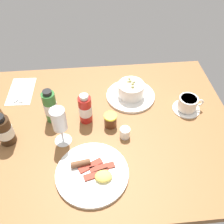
% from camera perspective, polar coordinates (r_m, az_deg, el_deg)
% --- Properties ---
extents(ground_plane, '(1.10, 0.84, 0.03)m').
position_cam_1_polar(ground_plane, '(1.07, -1.95, -3.62)').
color(ground_plane, brown).
extents(porridge_bowl, '(0.22, 0.22, 0.08)m').
position_cam_1_polar(porridge_bowl, '(1.16, 4.28, 4.69)').
color(porridge_bowl, white).
rests_on(porridge_bowl, ground_plane).
extents(cutlery_setting, '(0.12, 0.20, 0.01)m').
position_cam_1_polar(cutlery_setting, '(1.28, -19.93, 4.40)').
color(cutlery_setting, white).
rests_on(cutlery_setting, ground_plane).
extents(coffee_cup, '(0.13, 0.12, 0.07)m').
position_cam_1_polar(coffee_cup, '(1.15, 16.75, 1.75)').
color(coffee_cup, white).
rests_on(coffee_cup, ground_plane).
extents(creamer_jug, '(0.05, 0.04, 0.05)m').
position_cam_1_polar(creamer_jug, '(1.00, 2.91, -4.70)').
color(creamer_jug, white).
rests_on(creamer_jug, ground_plane).
extents(wine_glass, '(0.07, 0.07, 0.17)m').
position_cam_1_polar(wine_glass, '(0.94, -11.88, -2.07)').
color(wine_glass, white).
rests_on(wine_glass, ground_plane).
extents(jam_jar, '(0.05, 0.05, 0.06)m').
position_cam_1_polar(jam_jar, '(1.03, -0.35, -1.97)').
color(jam_jar, '#512915').
rests_on(jam_jar, ground_plane).
extents(sauce_bottle_green, '(0.06, 0.06, 0.16)m').
position_cam_1_polar(sauce_bottle_green, '(1.06, -13.76, 1.18)').
color(sauce_bottle_green, '#337233').
rests_on(sauce_bottle_green, ground_plane).
extents(sauce_bottle_brown, '(0.06, 0.06, 0.14)m').
position_cam_1_polar(sauce_bottle_brown, '(1.04, -23.20, -3.85)').
color(sauce_bottle_brown, '#382314').
rests_on(sauce_bottle_brown, ground_plane).
extents(sauce_bottle_red, '(0.05, 0.05, 0.14)m').
position_cam_1_polar(sauce_bottle_red, '(1.04, -6.07, 0.65)').
color(sauce_bottle_red, '#B21E19').
rests_on(sauce_bottle_red, ground_plane).
extents(breakfast_plate, '(0.26, 0.26, 0.04)m').
position_cam_1_polar(breakfast_plate, '(0.92, -4.40, -13.59)').
color(breakfast_plate, white).
rests_on(breakfast_plate, ground_plane).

